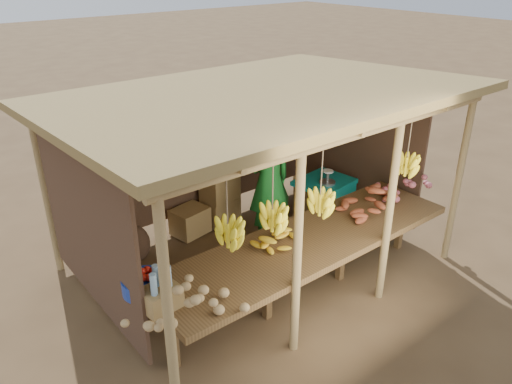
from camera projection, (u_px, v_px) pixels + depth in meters
ground at (256, 262)px, 6.70m from camera, size 60.00×60.00×0.00m
stall_structure at (257, 129)px, 5.79m from camera, size 4.70×3.50×2.43m
counter at (308, 244)px, 5.71m from camera, size 3.90×1.05×0.80m
potato_heap at (186, 302)px, 4.38m from camera, size 1.12×0.92×0.37m
sweet_potato_heap at (371, 195)px, 6.34m from camera, size 0.98×0.67×0.35m
onion_heap at (407, 181)px, 6.72m from camera, size 1.03×0.77×0.36m
banana_pile at (275, 233)px, 5.49m from camera, size 0.57×0.35×0.35m
tomato_basin at (145, 283)px, 4.77m from camera, size 0.44×0.44×0.23m
bottle_box at (160, 293)px, 4.52m from camera, size 0.37×0.30×0.43m
vendor at (269, 182)px, 6.78m from camera, size 0.72×0.50×1.89m
tarp_crate at (323, 200)px, 7.53m from camera, size 0.86×0.77×0.93m
carton_stack at (210, 206)px, 7.44m from camera, size 1.07×0.44×0.79m
burlap_sacks at (122, 246)px, 6.64m from camera, size 0.77×0.40×0.54m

